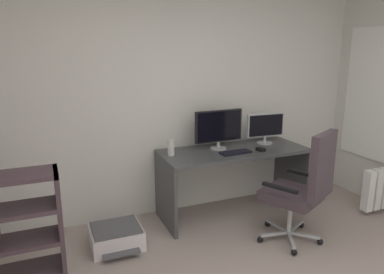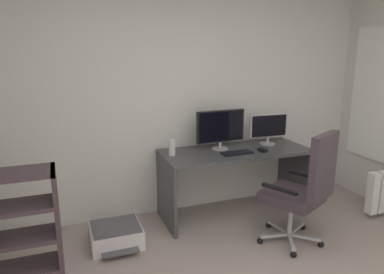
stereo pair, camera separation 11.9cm
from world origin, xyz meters
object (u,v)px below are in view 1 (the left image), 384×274
Objects in this scene: printer at (116,237)px; office_chair at (303,186)px; keyboard at (236,152)px; desk at (233,166)px; monitor_secondary at (265,126)px; computer_mouse at (261,149)px; monitor_main at (219,127)px; desktop_speaker at (171,148)px.

office_chair is at bearing -20.40° from printer.
keyboard is 1.48m from printer.
keyboard is at bearing 3.59° from printer.
desk is 3.52× the size of monitor_secondary.
computer_mouse is at bearing -7.44° from keyboard.
computer_mouse is (0.39, -0.26, -0.23)m from monitor_main.
monitor_main is 0.52m from computer_mouse.
monitor_main is 0.61m from monitor_secondary.
office_chair is (0.04, -0.68, -0.18)m from computer_mouse.
office_chair is at bearing -96.90° from computer_mouse.
monitor_main reaches higher than desktop_speaker.
monitor_main reaches higher than printer.
printer is (-1.65, 0.62, -0.49)m from office_chair.
monitor_secondary is at bearing 2.31° from desktop_speaker.
printer is (-1.23, -0.32, -0.90)m from monitor_main.
desk is 0.77m from desktop_speaker.
keyboard reaches higher than desk.
monitor_main is 5.66× the size of computer_mouse.
computer_mouse is 0.20× the size of printer.
desktop_speaker is 1.36m from office_chair.
computer_mouse is 0.09× the size of office_chair.
printer is at bearing -171.00° from desk.
computer_mouse is (-0.22, -0.26, -0.19)m from monitor_secondary.
office_chair is 2.28× the size of printer.
monitor_main reaches higher than computer_mouse.
desktop_speaker is (-1.18, -0.05, -0.12)m from monitor_secondary.
monitor_main is 0.60m from desktop_speaker.
computer_mouse is at bearing -33.42° from monitor_main.
printer is (-0.66, -0.27, -0.74)m from desktop_speaker.
office_chair is (0.28, -0.83, 0.02)m from desk.
office_chair is at bearing -101.01° from monitor_secondary.
desk is at bearing -34.81° from monitor_main.
monitor_secondary reaches higher than computer_mouse.
desktop_speaker is at bearing 161.20° from keyboard.
monitor_secondary is at bearing 78.99° from office_chair.
desktop_speaker is (-0.66, 0.19, 0.07)m from keyboard.
computer_mouse is 0.70m from office_chair.
monitor_secondary is 0.94× the size of printer.
monitor_main is (-0.14, 0.10, 0.44)m from desk.
desk is 4.81× the size of keyboard.
desk is 2.89× the size of monitor_main.
keyboard is 0.30× the size of office_chair.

